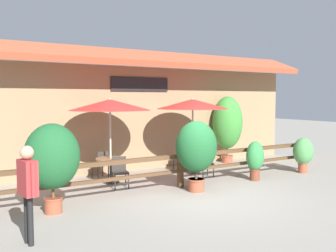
{
  "coord_description": "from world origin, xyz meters",
  "views": [
    {
      "loc": [
        -5.74,
        -7.61,
        2.52
      ],
      "look_at": [
        -0.06,
        1.62,
        1.71
      ],
      "focal_mm": 40.0,
      "sensor_mm": 36.0,
      "label": 1
    }
  ],
  "objects_px": {
    "chair_middle_streetside": "(204,162)",
    "potted_plant_tall_tropical": "(255,158)",
    "chair_near_streetside": "(120,170)",
    "dining_table_near": "(111,163)",
    "chair_middle_wallside": "(182,156)",
    "potted_plant_small_flowering": "(227,123)",
    "potted_plant_entrance_palm": "(196,148)",
    "potted_plant_corner_fern": "(52,158)",
    "patio_umbrella_middle": "(193,104)",
    "patio_umbrella_near": "(110,105)",
    "potted_plant_broad_leaf": "(303,152)",
    "pedestrian": "(28,181)",
    "chair_near_wallside": "(101,163)",
    "dining_table_middle": "(192,156)"
  },
  "relations": [
    {
      "from": "potted_plant_entrance_palm",
      "to": "chair_middle_wallside",
      "type": "bearing_deg",
      "value": 63.04
    },
    {
      "from": "dining_table_middle",
      "to": "chair_near_wallside",
      "type": "bearing_deg",
      "value": 164.12
    },
    {
      "from": "dining_table_near",
      "to": "chair_near_streetside",
      "type": "xyz_separation_m",
      "value": [
        -0.02,
        -0.71,
        -0.1
      ]
    },
    {
      "from": "patio_umbrella_middle",
      "to": "potted_plant_tall_tropical",
      "type": "xyz_separation_m",
      "value": [
        0.97,
        -1.93,
        -1.64
      ]
    },
    {
      "from": "chair_near_streetside",
      "to": "patio_umbrella_middle",
      "type": "relative_size",
      "value": 0.34
    },
    {
      "from": "potted_plant_entrance_palm",
      "to": "potted_plant_broad_leaf",
      "type": "bearing_deg",
      "value": 1.97
    },
    {
      "from": "potted_plant_entrance_palm",
      "to": "pedestrian",
      "type": "distance_m",
      "value": 4.85
    },
    {
      "from": "patio_umbrella_near",
      "to": "pedestrian",
      "type": "height_order",
      "value": "patio_umbrella_near"
    },
    {
      "from": "patio_umbrella_near",
      "to": "potted_plant_entrance_palm",
      "type": "distance_m",
      "value": 2.93
    },
    {
      "from": "dining_table_near",
      "to": "potted_plant_tall_tropical",
      "type": "height_order",
      "value": "potted_plant_tall_tropical"
    },
    {
      "from": "potted_plant_corner_fern",
      "to": "potted_plant_small_flowering",
      "type": "relative_size",
      "value": 0.76
    },
    {
      "from": "chair_middle_streetside",
      "to": "potted_plant_small_flowering",
      "type": "relative_size",
      "value": 0.33
    },
    {
      "from": "potted_plant_tall_tropical",
      "to": "dining_table_near",
      "type": "bearing_deg",
      "value": 152.08
    },
    {
      "from": "chair_near_streetside",
      "to": "potted_plant_entrance_palm",
      "type": "xyz_separation_m",
      "value": [
        1.57,
        -1.49,
        0.69
      ]
    },
    {
      "from": "chair_near_streetside",
      "to": "pedestrian",
      "type": "relative_size",
      "value": 0.5
    },
    {
      "from": "chair_middle_streetside",
      "to": "dining_table_middle",
      "type": "bearing_deg",
      "value": 96.81
    },
    {
      "from": "chair_near_streetside",
      "to": "chair_middle_wallside",
      "type": "height_order",
      "value": "same"
    },
    {
      "from": "dining_table_near",
      "to": "chair_middle_streetside",
      "type": "distance_m",
      "value": 3.0
    },
    {
      "from": "chair_middle_wallside",
      "to": "potted_plant_entrance_palm",
      "type": "bearing_deg",
      "value": 54.79
    },
    {
      "from": "dining_table_near",
      "to": "chair_middle_wallside",
      "type": "relative_size",
      "value": 1.03
    },
    {
      "from": "potted_plant_tall_tropical",
      "to": "pedestrian",
      "type": "distance_m",
      "value": 7.14
    },
    {
      "from": "chair_near_streetside",
      "to": "chair_middle_wallside",
      "type": "distance_m",
      "value": 3.23
    },
    {
      "from": "chair_near_streetside",
      "to": "potted_plant_tall_tropical",
      "type": "xyz_separation_m",
      "value": [
        3.89,
        -1.34,
        0.2
      ]
    },
    {
      "from": "patio_umbrella_near",
      "to": "chair_near_wallside",
      "type": "xyz_separation_m",
      "value": [
        -0.02,
        0.71,
        -1.84
      ]
    },
    {
      "from": "chair_near_streetside",
      "to": "chair_middle_streetside",
      "type": "xyz_separation_m",
      "value": [
        2.91,
        -0.09,
        0.0
      ]
    },
    {
      "from": "chair_near_streetside",
      "to": "potted_plant_small_flowering",
      "type": "height_order",
      "value": "potted_plant_small_flowering"
    },
    {
      "from": "chair_middle_streetside",
      "to": "potted_plant_tall_tropical",
      "type": "bearing_deg",
      "value": -43.78
    },
    {
      "from": "chair_middle_wallside",
      "to": "patio_umbrella_middle",
      "type": "bearing_deg",
      "value": 77.44
    },
    {
      "from": "dining_table_middle",
      "to": "chair_middle_streetside",
      "type": "distance_m",
      "value": 0.68
    },
    {
      "from": "dining_table_near",
      "to": "chair_near_streetside",
      "type": "height_order",
      "value": "chair_near_streetside"
    },
    {
      "from": "chair_middle_wallside",
      "to": "chair_middle_streetside",
      "type": "bearing_deg",
      "value": 79.0
    },
    {
      "from": "pedestrian",
      "to": "chair_middle_wallside",
      "type": "bearing_deg",
      "value": 116.27
    },
    {
      "from": "chair_middle_wallside",
      "to": "chair_near_wallside",
      "type": "bearing_deg",
      "value": -11.23
    },
    {
      "from": "chair_near_streetside",
      "to": "potted_plant_entrance_palm",
      "type": "relative_size",
      "value": 0.45
    },
    {
      "from": "chair_near_streetside",
      "to": "potted_plant_corner_fern",
      "type": "height_order",
      "value": "potted_plant_corner_fern"
    },
    {
      "from": "patio_umbrella_near",
      "to": "chair_near_streetside",
      "type": "xyz_separation_m",
      "value": [
        -0.02,
        -0.71,
        -1.84
      ]
    },
    {
      "from": "potted_plant_broad_leaf",
      "to": "chair_near_wallside",
      "type": "bearing_deg",
      "value": 155.75
    },
    {
      "from": "chair_near_streetside",
      "to": "chair_near_wallside",
      "type": "relative_size",
      "value": 1.0
    },
    {
      "from": "patio_umbrella_middle",
      "to": "potted_plant_small_flowering",
      "type": "xyz_separation_m",
      "value": [
        2.37,
        0.99,
        -0.78
      ]
    },
    {
      "from": "potted_plant_entrance_palm",
      "to": "potted_plant_corner_fern",
      "type": "distance_m",
      "value": 3.8
    },
    {
      "from": "patio_umbrella_middle",
      "to": "pedestrian",
      "type": "bearing_deg",
      "value": -149.18
    },
    {
      "from": "potted_plant_broad_leaf",
      "to": "pedestrian",
      "type": "xyz_separation_m",
      "value": [
        -9.17,
        -1.64,
        0.41
      ]
    },
    {
      "from": "chair_near_streetside",
      "to": "chair_near_wallside",
      "type": "xyz_separation_m",
      "value": [
        -0.0,
        1.42,
        0.0
      ]
    },
    {
      "from": "dining_table_near",
      "to": "dining_table_middle",
      "type": "relative_size",
      "value": 1.0
    },
    {
      "from": "dining_table_near",
      "to": "chair_near_wallside",
      "type": "distance_m",
      "value": 0.72
    },
    {
      "from": "potted_plant_small_flowering",
      "to": "pedestrian",
      "type": "xyz_separation_m",
      "value": [
        -8.34,
        -4.56,
        -0.43
      ]
    },
    {
      "from": "chair_near_streetside",
      "to": "potted_plant_tall_tropical",
      "type": "height_order",
      "value": "potted_plant_tall_tropical"
    },
    {
      "from": "patio_umbrella_near",
      "to": "chair_middle_wallside",
      "type": "height_order",
      "value": "patio_umbrella_near"
    },
    {
      "from": "chair_middle_streetside",
      "to": "chair_middle_wallside",
      "type": "relative_size",
      "value": 1.0
    },
    {
      "from": "potted_plant_tall_tropical",
      "to": "chair_middle_wallside",
      "type": "bearing_deg",
      "value": 109.46
    }
  ]
}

